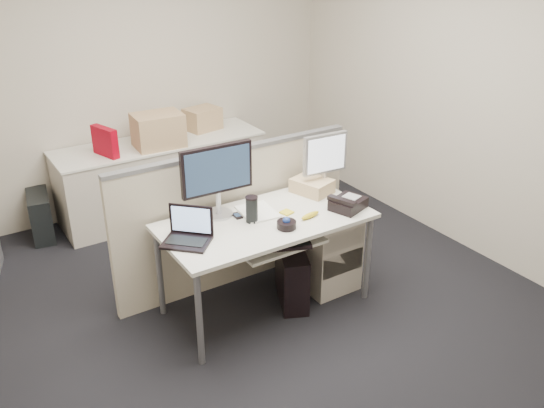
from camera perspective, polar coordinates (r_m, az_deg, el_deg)
floor at (r=4.45m, az=-0.59°, el=-9.97°), size 4.00×4.50×0.01m
wall_back at (r=5.80m, az=-12.82°, el=12.64°), size 4.00×0.02×2.70m
wall_right at (r=5.13m, az=18.98°, el=10.28°), size 0.02×4.50×2.70m
desk at (r=4.10m, az=-0.63°, el=-2.33°), size 1.50×0.75×0.73m
keyboard_tray at (r=3.99m, az=0.74°, el=-3.91°), size 0.62×0.32×0.02m
drawer_pedestal at (r=4.58m, az=4.92°, el=-4.10°), size 0.40×0.55×0.65m
cubicle_partition at (r=4.49m, az=-3.63°, el=-1.38°), size 2.00×0.06×1.10m
back_counter at (r=5.80m, az=-10.76°, el=2.56°), size 2.00×0.60×0.72m
monitor_main at (r=4.03m, az=-5.44°, el=2.26°), size 0.54×0.22×0.53m
monitor_small at (r=4.45m, az=5.24°, el=4.05°), size 0.38×0.21×0.46m
laptop at (r=3.75m, az=-8.56°, el=-2.39°), size 0.37×0.37×0.23m
trackball at (r=3.94m, az=1.44°, el=-2.06°), size 0.14×0.14×0.05m
desk_phone at (r=4.24m, az=7.55°, el=0.02°), size 0.30×0.27×0.08m
paper_stack at (r=4.16m, az=-1.45°, el=-0.78°), size 0.27×0.33×0.01m
sticky_pad at (r=4.15m, az=1.47°, el=-0.83°), size 0.10×0.10×0.01m
travel_mug at (r=4.00m, az=-2.01°, el=-0.61°), size 0.11×0.11×0.18m
banana at (r=4.09m, az=3.80°, el=-1.12°), size 0.18×0.07×0.04m
cellphone at (r=4.11m, az=-3.47°, el=-1.17°), size 0.06×0.10×0.01m
manila_folders at (r=4.48m, az=3.98°, el=1.81°), size 0.30×0.34×0.11m
keyboard at (r=3.92m, az=0.45°, el=-4.04°), size 0.49×0.33×0.03m
pc_tower_desk at (r=4.38m, az=1.98°, el=-7.07°), size 0.37×0.51×0.44m
pc_tower_spare_dark at (r=5.68m, az=-21.93°, el=-1.09°), size 0.25×0.48×0.43m
cardboard_box_left at (r=5.50m, az=-11.20°, el=7.09°), size 0.46×0.36×0.33m
cardboard_box_right at (r=5.94m, az=-6.89°, el=8.29°), size 0.38×0.32×0.24m
red_binder at (r=5.38m, az=-16.20°, el=5.86°), size 0.16×0.31×0.28m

